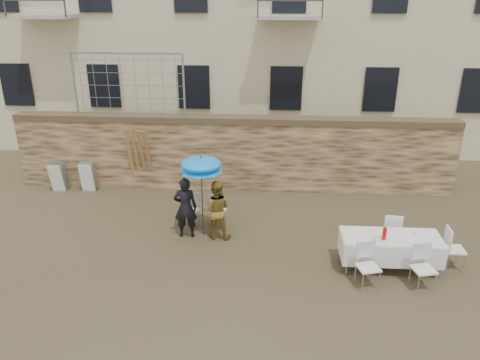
# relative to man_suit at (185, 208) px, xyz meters

# --- Properties ---
(ground) EXTENTS (80.00, 80.00, 0.00)m
(ground) POSITION_rel_man_suit_xyz_m (0.90, -1.87, -0.77)
(ground) COLOR brown
(ground) RESTS_ON ground
(stone_wall) EXTENTS (13.00, 0.50, 2.20)m
(stone_wall) POSITION_rel_man_suit_xyz_m (0.90, 3.13, 0.33)
(stone_wall) COLOR olive
(stone_wall) RESTS_ON ground
(chain_link_fence) EXTENTS (3.20, 0.06, 1.80)m
(chain_link_fence) POSITION_rel_man_suit_xyz_m (-2.10, 3.13, 2.33)
(chain_link_fence) COLOR gray
(chain_link_fence) RESTS_ON stone_wall
(man_suit) EXTENTS (0.58, 0.40, 1.55)m
(man_suit) POSITION_rel_man_suit_xyz_m (0.00, 0.00, 0.00)
(man_suit) COLOR black
(man_suit) RESTS_ON ground
(woman_dress) EXTENTS (0.75, 0.60, 1.48)m
(woman_dress) POSITION_rel_man_suit_xyz_m (0.75, 0.00, -0.03)
(woman_dress) COLOR #B08A35
(woman_dress) RESTS_ON ground
(umbrella) EXTENTS (1.01, 1.01, 1.92)m
(umbrella) POSITION_rel_man_suit_xyz_m (0.40, 0.10, 1.03)
(umbrella) COLOR #3F3F44
(umbrella) RESTS_ON ground
(couple_chair_left) EXTENTS (0.67, 0.67, 0.96)m
(couple_chair_left) POSITION_rel_man_suit_xyz_m (0.00, 0.55, -0.29)
(couple_chair_left) COLOR white
(couple_chair_left) RESTS_ON ground
(couple_chair_right) EXTENTS (0.57, 0.57, 0.96)m
(couple_chair_right) POSITION_rel_man_suit_xyz_m (0.70, 0.55, -0.29)
(couple_chair_right) COLOR white
(couple_chair_right) RESTS_ON ground
(banquet_table) EXTENTS (2.10, 0.85, 0.78)m
(banquet_table) POSITION_rel_man_suit_xyz_m (4.65, -1.10, -0.04)
(banquet_table) COLOR white
(banquet_table) RESTS_ON ground
(soda_bottle) EXTENTS (0.09, 0.09, 0.26)m
(soda_bottle) POSITION_rel_man_suit_xyz_m (4.45, -1.25, 0.13)
(soda_bottle) COLOR red
(soda_bottle) RESTS_ON banquet_table
(table_chair_front_left) EXTENTS (0.59, 0.59, 0.96)m
(table_chair_front_left) POSITION_rel_man_suit_xyz_m (4.05, -1.85, -0.29)
(table_chair_front_left) COLOR white
(table_chair_front_left) RESTS_ON ground
(table_chair_front_right) EXTENTS (0.58, 0.58, 0.96)m
(table_chair_front_right) POSITION_rel_man_suit_xyz_m (5.15, -1.85, -0.29)
(table_chair_front_right) COLOR white
(table_chair_front_right) RESTS_ON ground
(table_chair_back) EXTENTS (0.52, 0.52, 0.96)m
(table_chair_back) POSITION_rel_man_suit_xyz_m (4.85, -0.30, -0.29)
(table_chair_back) COLOR white
(table_chair_back) RESTS_ON ground
(table_chair_side) EXTENTS (0.48, 0.48, 0.96)m
(table_chair_side) POSITION_rel_man_suit_xyz_m (6.05, -1.00, -0.29)
(table_chair_side) COLOR white
(table_chair_side) RESTS_ON ground
(chair_stack_left) EXTENTS (0.46, 0.47, 0.92)m
(chair_stack_left) POSITION_rel_man_suit_xyz_m (-4.32, 2.71, -0.31)
(chair_stack_left) COLOR white
(chair_stack_left) RESTS_ON ground
(chair_stack_right) EXTENTS (0.46, 0.40, 0.92)m
(chair_stack_right) POSITION_rel_man_suit_xyz_m (-3.42, 2.71, -0.31)
(chair_stack_right) COLOR white
(chair_stack_right) RESTS_ON ground
(wood_planks) EXTENTS (0.70, 0.20, 2.00)m
(wood_planks) POSITION_rel_man_suit_xyz_m (-1.82, 2.78, 0.23)
(wood_planks) COLOR #A37749
(wood_planks) RESTS_ON ground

